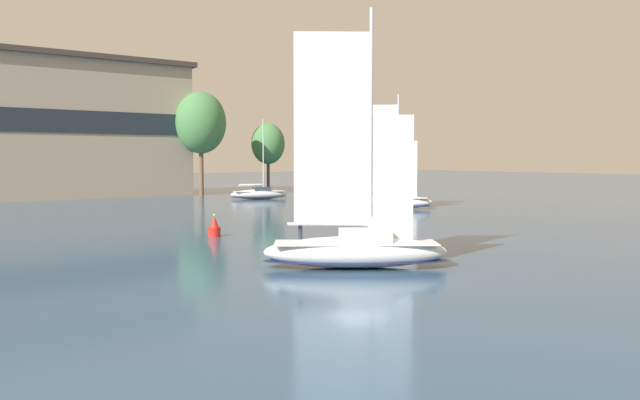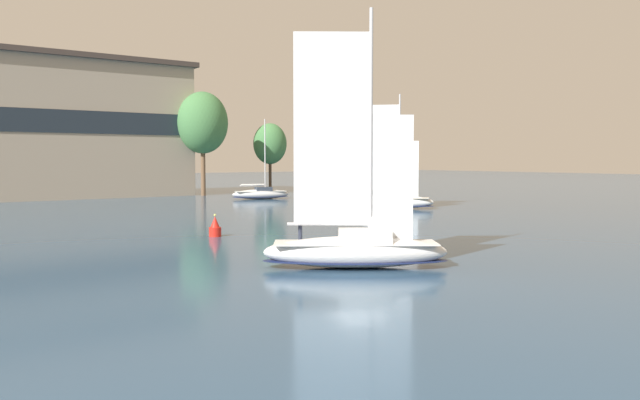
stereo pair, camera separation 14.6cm
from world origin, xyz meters
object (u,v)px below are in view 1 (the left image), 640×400
Objects in this scene: tree_shore_right at (268,144)px; sailboat_moored_mid_channel at (391,200)px; channel_buoy at (214,228)px; sailboat_main at (356,247)px; sailboat_moored_near_marina at (259,194)px; tree_shore_center at (201,123)px.

tree_shore_right is 38.57m from sailboat_moored_mid_channel.
sailboat_moored_mid_channel is 28.37m from channel_buoy.
sailboat_main reaches higher than sailboat_moored_near_marina.
tree_shore_center is at bearing 71.76° from sailboat_main.
sailboat_moored_mid_channel is at bearing 45.06° from sailboat_main.
tree_shore_right is at bearing 62.44° from sailboat_main.
tree_shore_right is 71.85m from sailboat_main.
channel_buoy is (-26.21, -10.84, -0.38)m from sailboat_moored_mid_channel.
sailboat_main is (-33.10, -63.41, -6.78)m from tree_shore_right.
sailboat_moored_mid_channel is at bearing 22.46° from channel_buoy.
sailboat_main is 53.52m from sailboat_moored_near_marina.
tree_shore_center is at bearing 100.26° from sailboat_moored_mid_channel.
tree_shore_right is at bearing 55.36° from channel_buoy.
tree_shore_center is 1.20× the size of sailboat_main.
sailboat_main is at bearing -115.10° from sailboat_moored_near_marina.
channel_buoy is (-22.87, -33.20, -0.12)m from sailboat_moored_near_marina.
channel_buoy is at bearing 90.59° from sailboat_main.
sailboat_main reaches higher than sailboat_moored_mid_channel.
tree_shore_center is at bearing -166.72° from tree_shore_right.
tree_shore_right is 0.91× the size of sailboat_moored_mid_channel.
sailboat_moored_near_marina is 6.82× the size of channel_buoy.
sailboat_moored_mid_channel is (-7.05, -37.31, -6.81)m from tree_shore_right.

